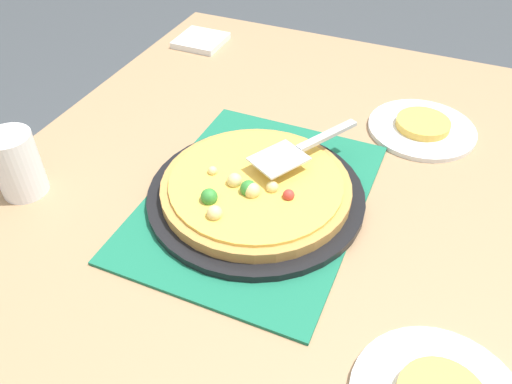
# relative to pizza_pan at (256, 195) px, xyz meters

# --- Properties ---
(dining_table) EXTENTS (1.40, 1.00, 0.75)m
(dining_table) POSITION_rel_pizza_pan_xyz_m (0.00, 0.00, -0.12)
(dining_table) COLOR #9E7A56
(dining_table) RESTS_ON ground_plane
(placemat) EXTENTS (0.48, 0.36, 0.01)m
(placemat) POSITION_rel_pizza_pan_xyz_m (0.00, 0.00, -0.01)
(placemat) COLOR #196B4C
(placemat) RESTS_ON dining_table
(pizza_pan) EXTENTS (0.38, 0.38, 0.01)m
(pizza_pan) POSITION_rel_pizza_pan_xyz_m (0.00, 0.00, 0.00)
(pizza_pan) COLOR black
(pizza_pan) RESTS_ON placemat
(pizza) EXTENTS (0.33, 0.33, 0.05)m
(pizza) POSITION_rel_pizza_pan_xyz_m (0.00, -0.00, 0.02)
(pizza) COLOR #B78442
(pizza) RESTS_ON pizza_pan
(plate_near_left) EXTENTS (0.22, 0.22, 0.01)m
(plate_near_left) POSITION_rel_pizza_pan_xyz_m (-0.33, 0.23, -0.01)
(plate_near_left) COLOR white
(plate_near_left) RESTS_ON dining_table
(served_slice_left) EXTENTS (0.11, 0.11, 0.02)m
(served_slice_left) POSITION_rel_pizza_pan_xyz_m (-0.33, 0.23, 0.01)
(served_slice_left) COLOR #EAB747
(served_slice_left) RESTS_ON plate_near_left
(cup_far) EXTENTS (0.08, 0.08, 0.12)m
(cup_far) POSITION_rel_pizza_pan_xyz_m (0.14, -0.39, 0.05)
(cup_far) COLOR white
(cup_far) RESTS_ON dining_table
(pizza_server) EXTENTS (0.22, 0.15, 0.01)m
(pizza_server) POSITION_rel_pizza_pan_xyz_m (-0.09, 0.05, 0.06)
(pizza_server) COLOR silver
(pizza_server) RESTS_ON pizza
(napkin_stack) EXTENTS (0.12, 0.12, 0.02)m
(napkin_stack) POSITION_rel_pizza_pan_xyz_m (-0.52, -0.38, -0.01)
(napkin_stack) COLOR white
(napkin_stack) RESTS_ON dining_table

